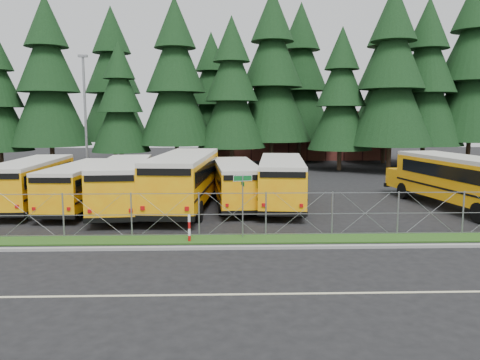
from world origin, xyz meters
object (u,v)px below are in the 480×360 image
at_px(bus_3, 186,181).
at_px(bus_4, 235,184).
at_px(bus_0, 34,184).
at_px(bus_2, 125,186).
at_px(bus_5, 281,182).
at_px(light_standard, 85,115).
at_px(street_sign, 243,193).
at_px(bus_1, 84,186).
at_px(bus_east, 459,183).
at_px(striped_bollard, 189,229).

xyz_separation_m(bus_3, bus_4, (2.91, 0.79, -0.29)).
distance_m(bus_0, bus_2, 5.73).
bearing_deg(bus_2, bus_5, 2.54).
height_order(bus_5, light_standard, light_standard).
bearing_deg(street_sign, bus_5, 70.98).
height_order(bus_0, bus_4, bus_0).
xyz_separation_m(bus_1, bus_2, (2.48, -0.58, 0.12)).
xyz_separation_m(bus_3, bus_east, (15.76, -0.83, -0.06)).
xyz_separation_m(street_sign, light_standard, (-11.91, 17.83, 3.47)).
bearing_deg(bus_5, street_sign, -102.84).
height_order(bus_2, bus_4, bus_2).
xyz_separation_m(bus_1, bus_east, (21.68, -0.91, 0.23)).
xyz_separation_m(bus_3, street_sign, (3.07, -6.94, 0.44)).
distance_m(bus_4, striped_bollard, 8.64).
relative_size(bus_5, striped_bollard, 9.08).
bearing_deg(bus_2, striped_bollard, -63.64).
height_order(bus_1, bus_4, bus_4).
bearing_deg(bus_3, bus_2, -166.47).
xyz_separation_m(street_sign, striped_bollard, (-2.30, -0.62, -1.43)).
xyz_separation_m(bus_east, light_standard, (-24.59, 11.72, 3.96)).
distance_m(bus_3, light_standard, 14.56).
bearing_deg(light_standard, bus_3, -50.95).
bearing_deg(light_standard, striped_bollard, -62.49).
relative_size(bus_0, light_standard, 1.05).
xyz_separation_m(bus_2, light_standard, (-5.39, 11.39, 4.07)).
bearing_deg(bus_4, bus_5, -7.62).
bearing_deg(bus_east, bus_3, 167.79).
bearing_deg(street_sign, bus_4, 91.22).
bearing_deg(striped_bollard, bus_1, 131.24).
height_order(bus_4, striped_bollard, bus_4).
distance_m(bus_0, street_sign, 14.34).
relative_size(bus_east, street_sign, 4.18).
height_order(bus_4, bus_5, bus_5).
distance_m(bus_4, street_sign, 7.76).
xyz_separation_m(bus_5, street_sign, (-2.61, -7.56, 0.61)).
relative_size(bus_1, bus_5, 0.91).
relative_size(bus_3, striped_bollard, 10.16).
bearing_deg(bus_1, bus_0, 171.43).
height_order(bus_5, street_sign, bus_5).
relative_size(bus_2, bus_east, 0.93).
distance_m(bus_east, light_standard, 27.53).
xyz_separation_m(bus_0, bus_1, (3.12, -0.63, -0.09)).
height_order(bus_5, striped_bollard, bus_5).
relative_size(bus_0, bus_2, 0.98).
bearing_deg(bus_4, bus_0, 176.15).
distance_m(striped_bollard, light_standard, 21.37).
distance_m(bus_0, bus_3, 9.07).
xyz_separation_m(bus_2, striped_bollard, (4.21, -7.06, -0.83)).
height_order(bus_3, bus_east, bus_3).
distance_m(bus_4, bus_5, 2.78).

